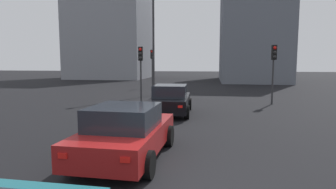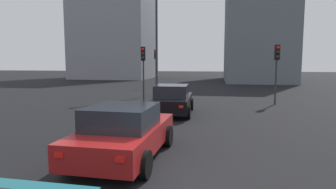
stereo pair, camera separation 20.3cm
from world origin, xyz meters
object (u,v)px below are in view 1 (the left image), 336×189
Objects in this scene: car_black_right_lead at (171,100)px; traffic_light_near_left at (141,62)px; street_lamp_kerbside at (153,30)px; traffic_light_far_left at (152,60)px; car_red_right_second at (126,133)px; traffic_light_near_right at (274,62)px.

traffic_light_near_left is at bearing 29.92° from car_black_right_lead.
car_black_right_lead is at bearing -162.43° from street_lamp_kerbside.
car_black_right_lead is at bearing 19.07° from traffic_light_far_left.
street_lamp_kerbside is (-6.74, -1.56, 2.28)m from traffic_light_far_left.
traffic_light_far_left is 7.28m from street_lamp_kerbside.
car_red_right_second is (-6.84, 0.20, -0.01)m from car_black_right_lead.
street_lamp_kerbside reaches higher than car_black_right_lead.
traffic_light_near_left reaches higher than car_black_right_lead.
car_black_right_lead is 1.16× the size of traffic_light_near_left.
car_black_right_lead is 7.33m from traffic_light_near_right.
car_red_right_second is at bearing 5.89° from traffic_light_near_left.
street_lamp_kerbside is at bearing 15.51° from car_black_right_lead.
traffic_light_near_left reaches higher than car_red_right_second.
traffic_light_near_right reaches higher than car_red_right_second.
street_lamp_kerbside reaches higher than traffic_light_far_left.
traffic_light_near_left is at bearing 14.02° from car_red_right_second.
traffic_light_near_right is at bearing 84.01° from traffic_light_near_left.
car_red_right_second is at bearing -171.16° from street_lamp_kerbside.
car_red_right_second is 1.08× the size of traffic_light_far_left.
traffic_light_far_left is at bearing 13.43° from car_black_right_lead.
traffic_light_far_left is (10.47, 1.47, 0.19)m from traffic_light_near_left.
car_red_right_second is at bearing -36.06° from traffic_light_near_right.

